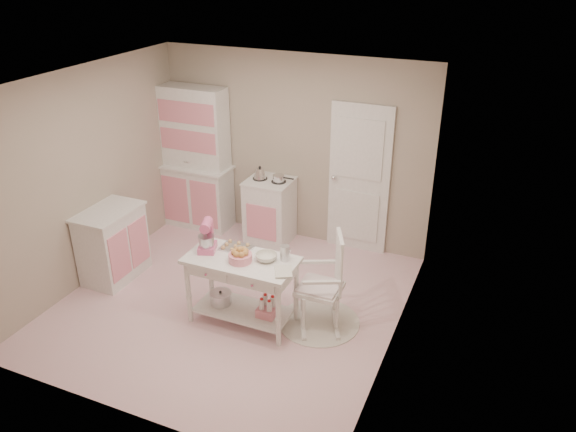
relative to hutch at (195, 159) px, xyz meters
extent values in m
plane|color=pink|center=(1.44, -1.66, -1.04)|extent=(3.80, 3.80, 0.00)
cube|color=white|center=(1.44, -1.66, 1.56)|extent=(3.80, 3.80, 0.04)
cube|color=#B4A492|center=(1.44, 0.24, 0.26)|extent=(3.80, 0.04, 2.60)
cube|color=#B4A492|center=(1.44, -3.56, 0.26)|extent=(3.80, 0.04, 2.60)
cube|color=#B4A492|center=(-0.46, -1.66, 0.26)|extent=(0.04, 3.80, 2.60)
cube|color=#B4A492|center=(3.34, -1.66, 0.26)|extent=(0.04, 3.80, 2.60)
cube|color=white|center=(2.39, 0.21, -0.02)|extent=(0.82, 0.05, 2.04)
cube|color=white|center=(0.00, 0.00, 0.00)|extent=(1.06, 0.50, 2.08)
cube|color=white|center=(1.20, -0.05, -0.58)|extent=(0.62, 0.57, 0.92)
cube|color=white|center=(-0.19, -1.70, -0.58)|extent=(0.54, 0.84, 0.92)
cylinder|color=white|center=(2.52, -1.61, -1.03)|extent=(0.92, 0.92, 0.01)
cube|color=white|center=(2.52, -1.61, -0.49)|extent=(0.74, 0.85, 1.10)
cube|color=white|center=(1.73, -1.91, -0.64)|extent=(1.20, 0.60, 0.80)
cube|color=#DC5D8F|center=(1.31, -1.89, -0.07)|extent=(0.28, 0.33, 0.34)
cube|color=silver|center=(1.58, -1.73, -0.23)|extent=(0.34, 0.24, 0.02)
cylinder|color=pink|center=(1.75, -1.96, -0.19)|extent=(0.25, 0.25, 0.09)
imported|color=silver|center=(1.99, -1.83, -0.20)|extent=(0.23, 0.23, 0.07)
cylinder|color=silver|center=(2.17, -1.75, -0.16)|extent=(0.10, 0.10, 0.17)
imported|color=silver|center=(2.18, -2.03, -0.23)|extent=(0.26, 0.29, 0.02)
camera|label=1|loc=(4.21, -6.47, 2.78)|focal=35.00mm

